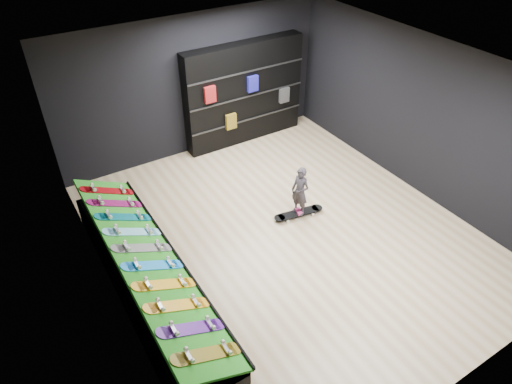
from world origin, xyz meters
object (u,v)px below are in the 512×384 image
display_rack (148,281)px  back_shelving (244,93)px  child (300,200)px  floor_skateboard (298,214)px

display_rack → back_shelving: (3.68, 3.32, 0.89)m
display_rack → child: size_ratio=7.73×
back_shelving → floor_skateboard: (-0.64, -3.04, -1.10)m
display_rack → child: 3.05m
back_shelving → floor_skateboard: back_shelving is taller
display_rack → back_shelving: size_ratio=1.58×
child → floor_skateboard: bearing=0.0°
back_shelving → floor_skateboard: bearing=-102.0°
floor_skateboard → child: (0.00, 0.00, 0.34)m
back_shelving → floor_skateboard: size_ratio=2.91×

